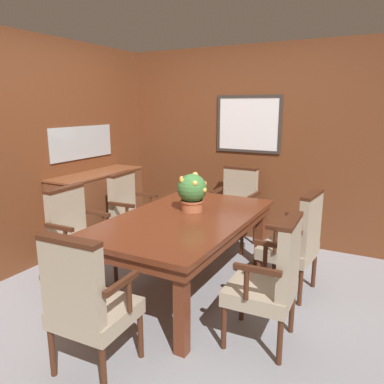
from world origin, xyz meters
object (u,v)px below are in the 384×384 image
(chair_left_far, at_px, (131,212))
(sideboard_cabinet, at_px, (99,210))
(chair_right_near, at_px, (271,278))
(chair_head_near, at_px, (87,301))
(chair_left_near, at_px, (77,235))
(potted_plant, at_px, (192,191))
(dining_table, at_px, (184,225))
(chair_head_far, at_px, (236,204))
(chair_right_far, at_px, (297,240))

(chair_left_far, bearing_deg, sideboard_cabinet, 79.06)
(chair_right_near, bearing_deg, chair_head_near, -49.83)
(chair_head_near, bearing_deg, chair_left_far, -63.31)
(chair_head_near, distance_m, chair_left_near, 1.30)
(potted_plant, bearing_deg, dining_table, -82.43)
(dining_table, xyz_separation_m, chair_left_near, (-0.93, -0.44, -0.11))
(dining_table, height_order, chair_left_near, chair_left_near)
(chair_right_near, bearing_deg, dining_table, -117.72)
(dining_table, height_order, chair_head_near, chair_head_near)
(chair_head_near, bearing_deg, chair_head_far, -91.68)
(chair_right_near, height_order, chair_left_near, same)
(chair_left_far, height_order, chair_right_far, same)
(chair_right_far, xyz_separation_m, sideboard_cabinet, (-2.43, 0.08, -0.06))
(chair_head_far, height_order, chair_right_near, same)
(chair_left_near, distance_m, potted_plant, 1.17)
(chair_left_far, xyz_separation_m, chair_left_near, (0.01, -0.87, 0.00))
(chair_right_far, distance_m, chair_left_near, 2.06)
(chair_head_far, distance_m, sideboard_cabinet, 1.70)
(chair_right_near, relative_size, sideboard_cabinet, 0.76)
(potted_plant, bearing_deg, sideboard_cabinet, 168.67)
(dining_table, height_order, chair_right_near, chair_right_near)
(chair_head_far, height_order, chair_right_far, same)
(chair_head_near, distance_m, chair_right_far, 1.96)
(potted_plant, bearing_deg, chair_head_far, 88.81)
(chair_right_near, distance_m, potted_plant, 1.25)
(chair_left_near, xyz_separation_m, potted_plant, (0.90, 0.64, 0.40))
(chair_left_far, distance_m, chair_left_near, 0.87)
(sideboard_cabinet, bearing_deg, chair_right_near, -21.09)
(chair_left_far, bearing_deg, chair_head_far, -50.11)
(chair_right_far, bearing_deg, chair_right_near, 6.89)
(dining_table, bearing_deg, chair_head_near, -88.78)
(chair_head_far, xyz_separation_m, chair_head_near, (0.03, -2.65, 0.00))
(chair_right_near, relative_size, potted_plant, 2.59)
(chair_left_far, relative_size, chair_left_near, 1.00)
(dining_table, xyz_separation_m, chair_left_far, (-0.94, 0.42, -0.11))
(chair_left_far, relative_size, chair_head_far, 1.00)
(dining_table, distance_m, chair_head_far, 1.33)
(chair_left_near, height_order, sideboard_cabinet, chair_left_near)
(chair_right_far, relative_size, potted_plant, 2.59)
(chair_head_near, xyz_separation_m, chair_right_far, (0.92, 1.73, 0.00))
(chair_right_far, height_order, sideboard_cabinet, chair_right_far)
(chair_head_far, bearing_deg, chair_head_near, -86.79)
(dining_table, distance_m, chair_left_near, 1.03)
(chair_left_far, relative_size, chair_head_near, 1.00)
(potted_plant, bearing_deg, chair_left_far, 166.09)
(chair_left_far, xyz_separation_m, chair_head_near, (0.97, -1.75, 0.00))
(chair_head_near, height_order, chair_left_near, same)
(chair_head_near, bearing_deg, chair_right_near, -139.61)
(chair_head_far, bearing_deg, chair_left_far, -133.52)
(potted_plant, bearing_deg, chair_left_near, -144.63)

